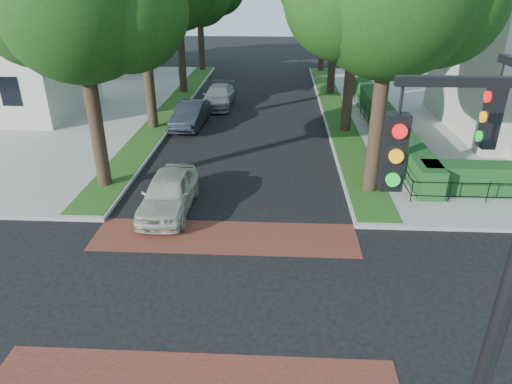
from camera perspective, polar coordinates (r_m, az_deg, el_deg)
ground at (r=13.05m, az=-5.47°, el=-12.92°), size 120.00×120.00×0.00m
crosswalk_far at (r=15.65m, az=-3.85°, el=-5.64°), size 9.00×2.20×0.01m
grass_strip_ne at (r=30.48m, az=9.92°, el=10.02°), size 1.60×29.80×0.02m
grass_strip_nw at (r=31.09m, az=-10.58°, el=10.27°), size 1.60×29.80×0.02m
tree_left_near at (r=18.76m, az=-20.90°, el=21.47°), size 7.50×6.45×10.20m
hedge_main_road at (r=26.82m, az=15.88°, el=8.63°), size 1.00×18.00×1.20m
fence_main_road at (r=26.69m, az=14.15°, el=8.42°), size 0.06×18.00×0.90m
house_left_far at (r=45.59m, az=-20.56°, el=20.16°), size 10.00×9.00×10.14m
traffic_signal at (r=7.32m, az=28.14°, el=-5.25°), size 2.17×2.00×8.00m
parked_car_front at (r=17.33m, az=-10.85°, el=-0.08°), size 1.77×4.34×1.48m
parked_car_middle at (r=27.29m, az=-8.19°, el=9.56°), size 1.82×4.46×1.44m
parked_car_rear at (r=31.58m, az=-4.69°, el=11.84°), size 2.06×4.78×1.37m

